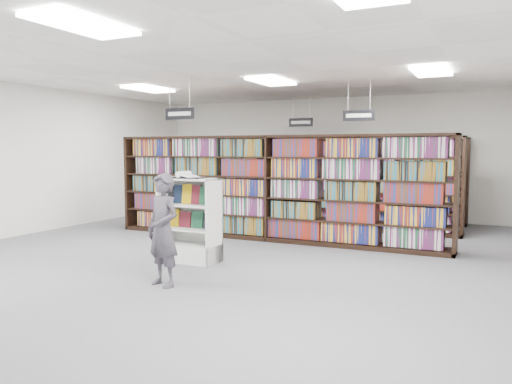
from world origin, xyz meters
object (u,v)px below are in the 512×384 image
at_px(bookshelf_row_near, 271,188).
at_px(endcap_display, 191,232).
at_px(shopper, 163,230).
at_px(open_book, 184,176).

xyz_separation_m(bookshelf_row_near, endcap_display, (-0.40, -2.33, -0.58)).
bearing_deg(bookshelf_row_near, shopper, -88.79).
bearing_deg(open_book, shopper, -71.05).
bearing_deg(endcap_display, open_book, -141.43).
relative_size(endcap_display, open_book, 1.90).
distance_m(bookshelf_row_near, endcap_display, 2.44).
height_order(open_book, shopper, shopper).
distance_m(endcap_display, shopper, 1.52).
distance_m(bookshelf_row_near, shopper, 3.76).
xyz_separation_m(endcap_display, shopper, (0.48, -1.42, 0.28)).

